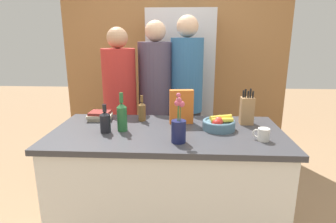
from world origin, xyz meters
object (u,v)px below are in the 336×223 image
Objects in this scene: cereal_box at (181,107)px; bottle_oil at (122,116)px; bottle_vinegar at (142,111)px; person_at_sink at (120,104)px; person_in_blue at (156,98)px; book_stack at (100,116)px; flower_vase at (179,128)px; fruit_bowl at (219,124)px; bottle_wine at (105,121)px; person_in_red_tee at (186,95)px; coffee_mug at (263,134)px; refrigerator at (180,92)px; knife_block at (247,110)px.

cereal_box is 0.48m from bottle_oil.
bottle_vinegar is 0.55m from person_at_sink.
person_in_blue is (0.06, 0.60, -0.02)m from bottle_vinegar.
bottle_vinegar reaches higher than book_stack.
flower_vase is at bearing -55.86° from person_in_blue.
flower_vase is at bearing -137.27° from fruit_bowl.
flower_vase is 0.56m from bottle_wine.
book_stack is at bearing -165.04° from person_in_red_tee.
flower_vase is at bearing -116.89° from person_in_red_tee.
person_at_sink is at bearing 122.54° from flower_vase.
cereal_box is (0.01, 0.42, 0.03)m from flower_vase.
cereal_box is 0.15× the size of person_in_blue.
person_at_sink reaches higher than flower_vase.
fruit_bowl is at bearing -34.64° from person_in_blue.
person_in_blue is at bearing 78.88° from bottle_oil.
fruit_bowl is 0.72× the size of flower_vase.
person_in_red_tee reaches higher than coffee_mug.
bottle_wine reaches higher than coffee_mug.
refrigerator reaches higher than bottle_oil.
bottle_vinegar reaches higher than fruit_bowl.
bottle_vinegar reaches higher than coffee_mug.
bottle_vinegar is at bearing -104.21° from refrigerator.
cereal_box is at bearing 152.03° from fruit_bowl.
bottle_vinegar is at bearing 177.19° from knife_block.
book_stack is at bearing 144.39° from flower_vase.
refrigerator is 1.35m from book_stack.
refrigerator is 9.05× the size of bottle_wine.
bottle_oil reaches higher than coffee_mug.
fruit_bowl is at bearing -146.27° from knife_block.
bottle_oil reaches higher than book_stack.
bottle_wine reaches higher than book_stack.
book_stack is 0.73m from person_in_blue.
fruit_bowl is 0.82m from person_in_red_tee.
bottle_oil is at bearing -167.13° from knife_block.
book_stack is 1.02× the size of bottle_wine.
bottle_oil is 0.16× the size of person_in_red_tee.
person_in_blue is 0.31m from person_in_red_tee.
person_in_blue is at bearing 72.60° from bottle_wine.
person_at_sink is at bearing 121.71° from bottle_vinegar.
coffee_mug is at bearing -86.91° from person_in_red_tee.
fruit_bowl reaches higher than book_stack.
bottle_vinegar is at bearing 66.96° from bottle_oil.
knife_block is 1.06× the size of cereal_box.
person_at_sink reaches higher than cereal_box.
person_at_sink reaches higher than book_stack.
bottle_vinegar is 0.13× the size of person_at_sink.
coffee_mug is (0.58, -1.60, 0.03)m from refrigerator.
bottle_wine is at bearing -166.17° from knife_block.
refrigerator is 8.87× the size of book_stack.
person_in_blue reaches higher than person_at_sink.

